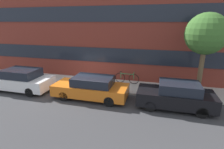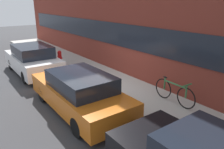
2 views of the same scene
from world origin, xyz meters
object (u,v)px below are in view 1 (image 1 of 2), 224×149
parked_car_orange (91,88)px  street_tree (206,35)px  bicycle (127,78)px  fire_hydrant (32,75)px  parked_car_white (21,80)px  parked_car_black (176,95)px

parked_car_orange → street_tree: (6.11, 1.55, 3.09)m
bicycle → fire_hydrant: bearing=-168.4°
parked_car_white → parked_car_black: (9.74, -0.00, -0.01)m
parked_car_orange → bicycle: (1.64, 2.84, -0.14)m
parked_car_black → fire_hydrant: size_ratio=5.12×
fire_hydrant → bicycle: size_ratio=0.43×
parked_car_orange → parked_car_black: parked_car_black is taller
parked_car_white → fire_hydrant: 1.78m
parked_car_white → parked_car_black: size_ratio=1.09×
bicycle → street_tree: (4.47, -1.29, 3.23)m
parked_car_orange → street_tree: 7.02m
fire_hydrant → bicycle: bicycle is taller
parked_car_white → fire_hydrant: size_ratio=5.56×
parked_car_white → fire_hydrant: bearing=-71.7°
fire_hydrant → bicycle: (7.19, 1.16, 0.03)m
parked_car_white → street_tree: bearing=-172.0°
parked_car_white → parked_car_orange: size_ratio=0.96×
bicycle → street_tree: bearing=-13.6°
parked_car_black → parked_car_orange: bearing=0.0°
bicycle → parked_car_black: bearing=-39.8°
fire_hydrant → parked_car_orange: bearing=-16.9°
parked_car_white → street_tree: (11.10, 1.55, 3.04)m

